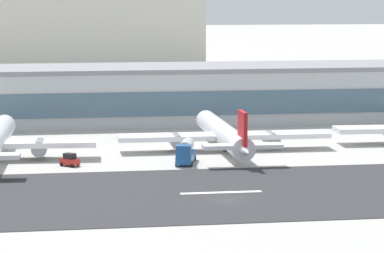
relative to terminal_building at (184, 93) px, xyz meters
The scene contains 8 objects.
ground_plane 87.70m from the terminal_building, 94.36° to the right, with size 1400.00×1400.00×0.00m, color #B2AFA8.
runway_strip 82.13m from the terminal_building, 94.65° to the right, with size 800.00×38.75×0.08m, color #2D2D30.
runway_centreline_dash_4 82.13m from the terminal_building, 94.65° to the right, with size 12.00×1.20×0.01m, color white.
terminal_building is the anchor object (origin of this frame).
distant_hotel_block 145.24m from the terminal_building, 102.85° to the left, with size 115.96×39.54×37.92m, color beige.
airliner_red_tail_gate_1 44.40m from the terminal_building, 88.73° to the right, with size 39.29×44.74×9.34m.
service_fuel_truck_0 56.95m from the terminal_building, 98.13° to the right, with size 4.66×8.88×3.95m.
service_baggage_tug_1 62.50m from the terminal_building, 116.36° to the right, with size 3.45×3.33×2.20m.
Camera 1 is at (-26.22, -134.15, 29.26)m, focal length 93.18 mm.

